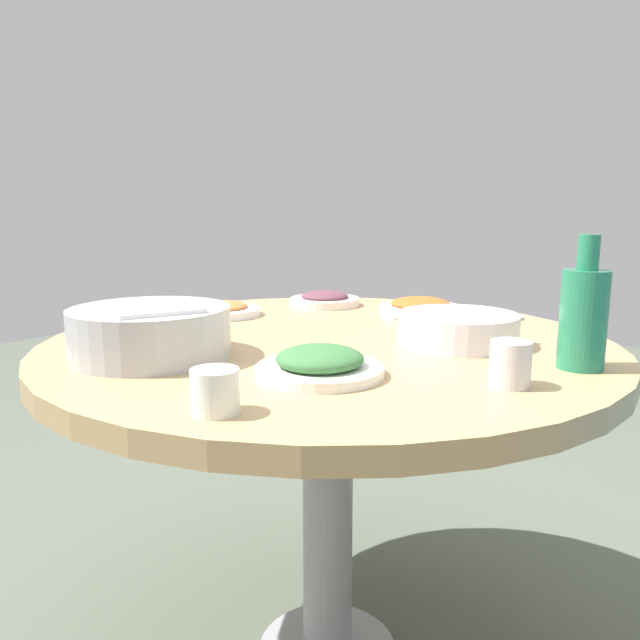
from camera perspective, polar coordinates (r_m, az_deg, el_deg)
The scene contains 10 objects.
round_dining_table at distance 1.35m, azimuth 0.74°, elevation -5.85°, with size 1.20×1.20×0.77m.
rice_bowl at distance 1.20m, azimuth -15.35°, elevation -1.00°, with size 0.30×0.30×0.10m.
soup_bowl at distance 1.30m, azimuth 12.57°, elevation -0.87°, with size 0.25×0.25×0.06m.
dish_tofu_braise at distance 1.61m, azimuth -8.97°, elevation 0.95°, with size 0.20×0.20×0.04m.
dish_greens at distance 1.03m, azimuth -0.01°, elevation -4.09°, with size 0.22×0.22×0.05m.
dish_stirfry at distance 1.63m, azimuth 9.24°, elevation 1.17°, with size 0.21×0.21×0.04m.
dish_eggplant at distance 1.75m, azimuth 0.45°, elevation 1.91°, with size 0.20×0.20×0.04m.
green_bottle at distance 1.16m, azimuth 23.13°, elevation 0.39°, with size 0.08×0.08×0.23m.
tea_cup_near at distance 1.02m, azimuth 17.14°, elevation -3.88°, with size 0.06×0.06×0.07m, color silver.
tea_cup_far at distance 0.86m, azimuth -9.65°, elevation -6.49°, with size 0.07×0.07×0.06m, color white.
Camera 1 is at (0.77, -1.03, 1.06)m, focal length 34.71 mm.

